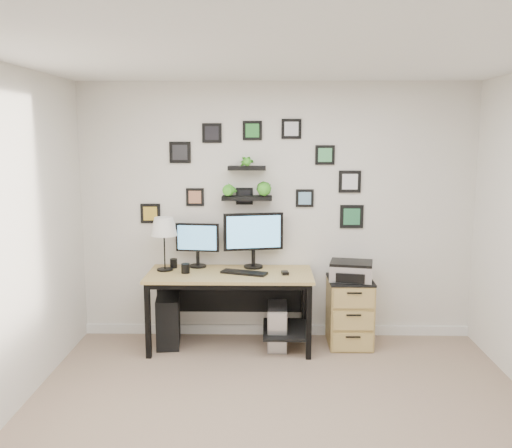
{
  "coord_description": "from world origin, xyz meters",
  "views": [
    {
      "loc": [
        -0.11,
        -3.75,
        2.1
      ],
      "look_at": [
        -0.21,
        1.83,
        1.2
      ],
      "focal_mm": 40.0,
      "sensor_mm": 36.0,
      "label": 1
    }
  ],
  "objects_px": {
    "desk": "(234,284)",
    "monitor_right": "(253,235)",
    "monitor_left": "(197,242)",
    "pc_tower_grey": "(277,326)",
    "mug": "(185,268)",
    "table_lamp": "(164,228)",
    "printer": "(351,271)",
    "pc_tower_black": "(168,320)",
    "file_cabinet": "(350,312)"
  },
  "relations": [
    {
      "from": "file_cabinet",
      "to": "table_lamp",
      "type": "bearing_deg",
      "value": 179.92
    },
    {
      "from": "pc_tower_grey",
      "to": "printer",
      "type": "xyz_separation_m",
      "value": [
        0.72,
        0.04,
        0.55
      ]
    },
    {
      "from": "pc_tower_grey",
      "to": "printer",
      "type": "relative_size",
      "value": 0.94
    },
    {
      "from": "monitor_left",
      "to": "file_cabinet",
      "type": "bearing_deg",
      "value": -5.4
    },
    {
      "from": "desk",
      "to": "file_cabinet",
      "type": "relative_size",
      "value": 2.39
    },
    {
      "from": "file_cabinet",
      "to": "mug",
      "type": "bearing_deg",
      "value": -176.16
    },
    {
      "from": "table_lamp",
      "to": "printer",
      "type": "bearing_deg",
      "value": -1.38
    },
    {
      "from": "monitor_left",
      "to": "pc_tower_grey",
      "type": "relative_size",
      "value": 1.05
    },
    {
      "from": "monitor_right",
      "to": "pc_tower_black",
      "type": "distance_m",
      "value": 1.2
    },
    {
      "from": "monitor_left",
      "to": "printer",
      "type": "height_order",
      "value": "monitor_left"
    },
    {
      "from": "desk",
      "to": "table_lamp",
      "type": "xyz_separation_m",
      "value": [
        -0.69,
        0.06,
        0.55
      ]
    },
    {
      "from": "desk",
      "to": "monitor_right",
      "type": "xyz_separation_m",
      "value": [
        0.19,
        0.18,
        0.45
      ]
    },
    {
      "from": "desk",
      "to": "table_lamp",
      "type": "relative_size",
      "value": 3.02
    },
    {
      "from": "monitor_right",
      "to": "printer",
      "type": "xyz_separation_m",
      "value": [
        0.96,
        -0.16,
        -0.32
      ]
    },
    {
      "from": "file_cabinet",
      "to": "pc_tower_black",
      "type": "bearing_deg",
      "value": -179.41
    },
    {
      "from": "table_lamp",
      "to": "pc_tower_black",
      "type": "xyz_separation_m",
      "value": [
        0.02,
        -0.02,
        -0.93
      ]
    },
    {
      "from": "mug",
      "to": "monitor_left",
      "type": "bearing_deg",
      "value": 70.56
    },
    {
      "from": "desk",
      "to": "mug",
      "type": "xyz_separation_m",
      "value": [
        -0.47,
        -0.05,
        0.17
      ]
    },
    {
      "from": "desk",
      "to": "file_cabinet",
      "type": "xyz_separation_m",
      "value": [
        1.15,
        0.06,
        -0.29
      ]
    },
    {
      "from": "pc_tower_black",
      "to": "pc_tower_grey",
      "type": "xyz_separation_m",
      "value": [
        1.09,
        -0.07,
        -0.04
      ]
    },
    {
      "from": "table_lamp",
      "to": "pc_tower_grey",
      "type": "relative_size",
      "value": 1.24
    },
    {
      "from": "table_lamp",
      "to": "pc_tower_black",
      "type": "bearing_deg",
      "value": -41.53
    },
    {
      "from": "table_lamp",
      "to": "desk",
      "type": "bearing_deg",
      "value": -5.06
    },
    {
      "from": "monitor_right",
      "to": "pc_tower_grey",
      "type": "relative_size",
      "value": 1.39
    },
    {
      "from": "mug",
      "to": "pc_tower_grey",
      "type": "height_order",
      "value": "mug"
    },
    {
      "from": "desk",
      "to": "file_cabinet",
      "type": "distance_m",
      "value": 1.19
    },
    {
      "from": "pc_tower_black",
      "to": "file_cabinet",
      "type": "relative_size",
      "value": 0.74
    },
    {
      "from": "pc_tower_black",
      "to": "printer",
      "type": "distance_m",
      "value": 1.88
    },
    {
      "from": "table_lamp",
      "to": "monitor_right",
      "type": "bearing_deg",
      "value": 7.82
    },
    {
      "from": "pc_tower_black",
      "to": "printer",
      "type": "bearing_deg",
      "value": -7.82
    },
    {
      "from": "desk",
      "to": "pc_tower_grey",
      "type": "relative_size",
      "value": 3.73
    },
    {
      "from": "desk",
      "to": "pc_tower_black",
      "type": "bearing_deg",
      "value": 176.58
    },
    {
      "from": "printer",
      "to": "monitor_right",
      "type": "bearing_deg",
      "value": 170.29
    },
    {
      "from": "monitor_right",
      "to": "table_lamp",
      "type": "relative_size",
      "value": 1.12
    },
    {
      "from": "mug",
      "to": "file_cabinet",
      "type": "height_order",
      "value": "mug"
    },
    {
      "from": "mug",
      "to": "pc_tower_black",
      "type": "relative_size",
      "value": 0.19
    },
    {
      "from": "monitor_left",
      "to": "monitor_right",
      "type": "height_order",
      "value": "monitor_right"
    },
    {
      "from": "table_lamp",
      "to": "mug",
      "type": "bearing_deg",
      "value": -26.77
    },
    {
      "from": "table_lamp",
      "to": "pc_tower_black",
      "type": "height_order",
      "value": "table_lamp"
    },
    {
      "from": "monitor_left",
      "to": "table_lamp",
      "type": "bearing_deg",
      "value": -155.36
    },
    {
      "from": "monitor_right",
      "to": "mug",
      "type": "height_order",
      "value": "monitor_right"
    },
    {
      "from": "monitor_left",
      "to": "mug",
      "type": "height_order",
      "value": "monitor_left"
    },
    {
      "from": "monitor_left",
      "to": "pc_tower_grey",
      "type": "bearing_deg",
      "value": -15.92
    },
    {
      "from": "monitor_left",
      "to": "pc_tower_black",
      "type": "distance_m",
      "value": 0.83
    },
    {
      "from": "pc_tower_grey",
      "to": "file_cabinet",
      "type": "bearing_deg",
      "value": 6.71
    },
    {
      "from": "pc_tower_grey",
      "to": "file_cabinet",
      "type": "xyz_separation_m",
      "value": [
        0.72,
        0.08,
        0.12
      ]
    },
    {
      "from": "table_lamp",
      "to": "pc_tower_grey",
      "type": "xyz_separation_m",
      "value": [
        1.11,
        -0.09,
        -0.97
      ]
    },
    {
      "from": "desk",
      "to": "printer",
      "type": "bearing_deg",
      "value": 0.83
    },
    {
      "from": "monitor_right",
      "to": "file_cabinet",
      "type": "height_order",
      "value": "monitor_right"
    },
    {
      "from": "monitor_right",
      "to": "table_lamp",
      "type": "bearing_deg",
      "value": -172.18
    }
  ]
}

